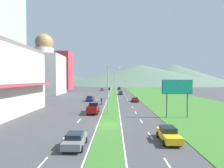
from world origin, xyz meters
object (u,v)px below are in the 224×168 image
object	(u,v)px
car_0	(102,89)
car_6	(119,88)
car_2	(109,89)
car_4	(121,93)
street_lamp_near	(109,87)
car_7	(90,98)
car_5	(75,140)
street_lamp_mid	(114,82)
car_1	(168,134)
billboard_roadside	(177,89)
car_3	(135,99)
pickup_truck_0	(93,108)
motorcycle_rider	(102,102)

from	to	relation	value
car_0	car_6	bearing A→B (deg)	-41.72
car_2	car_4	distance (m)	35.80
street_lamp_near	car_7	bearing A→B (deg)	107.86
car_4	car_5	size ratio (longest dim) A/B	1.06
car_2	car_5	size ratio (longest dim) A/B	1.09
street_lamp_mid	car_1	size ratio (longest dim) A/B	2.27
car_5	car_1	bearing A→B (deg)	-79.05
billboard_roadside	car_3	xyz separation A→B (m)	(-4.88, 22.33, -4.43)
car_3	car_7	xyz separation A→B (m)	(-13.90, 1.77, 0.11)
car_4	car_3	bearing A→B (deg)	8.00
street_lamp_near	car_7	distance (m)	22.33
car_0	pickup_truck_0	xyz separation A→B (m)	(3.24, -69.90, 0.26)
car_4	car_5	distance (m)	61.88
car_4	car_6	size ratio (longest dim) A/B	0.90
street_lamp_near	car_0	size ratio (longest dim) A/B	2.21
car_2	car_4	size ratio (longest dim) A/B	1.03
street_lamp_mid	car_5	distance (m)	46.24
car_5	car_7	world-z (taller)	car_7
street_lamp_near	car_1	distance (m)	17.37
car_7	motorcycle_rider	world-z (taller)	motorcycle_rider
car_4	car_1	bearing A→B (deg)	3.25
car_3	car_4	distance (m)	25.62
car_2	car_3	world-z (taller)	car_2
pickup_truck_0	car_2	bearing A→B (deg)	-0.28
street_lamp_near	billboard_roadside	size ratio (longest dim) A/B	1.39
car_3	car_6	size ratio (longest dim) A/B	0.91
billboard_roadside	car_7	world-z (taller)	billboard_roadside
car_1	pickup_truck_0	bearing A→B (deg)	-147.81
street_lamp_near	car_0	world-z (taller)	street_lamp_near
car_2	motorcycle_rider	distance (m)	66.37
street_lamp_near	car_2	bearing A→B (deg)	92.05
car_2	car_5	distance (m)	96.75
billboard_roadside	car_0	size ratio (longest dim) A/B	1.59
car_5	motorcycle_rider	bearing A→B (deg)	-0.78
car_7	street_lamp_mid	bearing A→B (deg)	-43.72
car_2	pickup_truck_0	distance (m)	78.55
street_lamp_mid	car_2	world-z (taller)	street_lamp_mid
billboard_roadside	car_5	size ratio (longest dim) A/B	1.68
street_lamp_near	car_5	bearing A→B (deg)	-99.55
billboard_roadside	car_1	size ratio (longest dim) A/B	1.51
car_3	pickup_truck_0	distance (m)	20.78
car_5	car_0	bearing A→B (deg)	2.34
car_2	car_6	world-z (taller)	car_6
street_lamp_near	car_3	world-z (taller)	street_lamp_near
car_2	car_4	bearing A→B (deg)	-169.57
car_4	pickup_truck_0	bearing A→B (deg)	-9.01
car_0	car_5	size ratio (longest dim) A/B	1.06
car_1	car_2	distance (m)	95.35
pickup_truck_0	motorcycle_rider	xyz separation A→B (m)	(0.78, 12.18, -0.24)
car_5	pickup_truck_0	size ratio (longest dim) A/B	0.74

